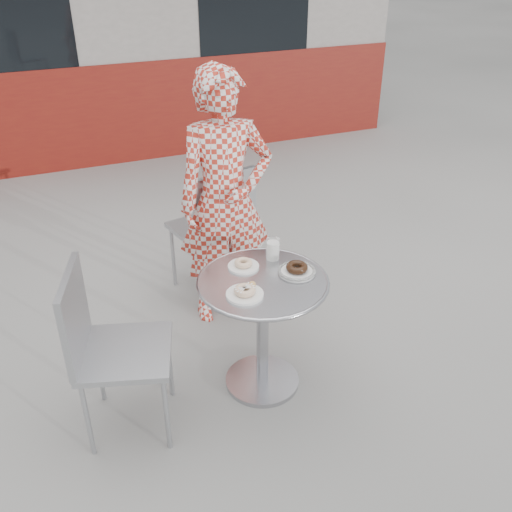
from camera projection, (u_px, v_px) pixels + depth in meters
name	position (u px, v px, depth m)	size (l,w,h in m)	color
ground	(268.00, 376.00, 3.15)	(60.00, 60.00, 0.00)	gray
bistro_table	(263.00, 307.00, 2.86)	(0.66, 0.66, 0.66)	silver
chair_far	(212.00, 254.00, 3.76)	(0.52, 0.52, 0.91)	#A0A3A8
chair_left	(127.00, 381.00, 2.72)	(0.52, 0.52, 0.88)	#A0A3A8
seated_person	(225.00, 201.00, 3.31)	(0.56, 0.37, 1.54)	#AF281A
plate_far	(243.00, 265.00, 2.87)	(0.16, 0.16, 0.04)	white
plate_near	(245.00, 292.00, 2.66)	(0.18, 0.18, 0.05)	white
plate_checker	(297.00, 270.00, 2.83)	(0.19, 0.19, 0.05)	white
milk_cup	(273.00, 250.00, 2.93)	(0.07, 0.07, 0.12)	white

